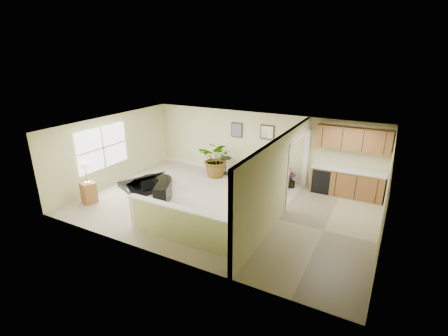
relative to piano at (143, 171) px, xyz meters
The scene contains 20 objects.
floor 3.30m from the piano, ahead, with size 9.00×9.00×0.00m, color tan.
back_wall 4.41m from the piano, 41.83° to the left, with size 9.00×0.04×2.50m, color beige.
front_wall 4.53m from the piano, 43.54° to the right, with size 9.00×0.04×2.50m, color beige.
left_wall 1.42m from the piano, behind, with size 0.04×6.00×2.50m, color beige.
right_wall 7.78m from the piano, ahead, with size 0.04×6.00×2.50m, color beige.
ceiling 3.77m from the piano, ahead, with size 9.00×6.00×0.04m, color white.
kitchen_vinyl 6.43m from the piano, ahead, with size 2.70×6.00×0.01m, color tan.
interior_partition 5.09m from the piano, ahead, with size 0.18×5.99×2.50m.
pony_half_wall 4.10m from the piano, 35.69° to the right, with size 3.42×0.22×1.00m.
left_window 1.62m from the piano, 154.45° to the right, with size 0.05×2.15×1.45m, color white.
wall_art_left 3.87m from the piano, 51.39° to the left, with size 0.48×0.04×0.58m.
wall_mirror 4.73m from the piano, 39.05° to the left, with size 0.55×0.04×0.55m.
kitchen_cabinets 6.97m from the piano, 22.30° to the left, with size 2.36×0.65×2.33m.
piano is the anchor object (origin of this frame).
piano_bench 1.55m from the piano, 25.79° to the right, with size 0.43×0.85×0.57m, color black.
loveseat 4.36m from the piano, 32.09° to the left, with size 2.03×1.52×0.98m.
accent_table 3.22m from the piano, 51.91° to the left, with size 0.47×0.47×0.68m.
palm_plant 2.81m from the piano, 49.26° to the left, with size 1.37×1.21×1.45m.
small_plant 5.30m from the piano, 27.32° to the left, with size 0.39×0.39×0.55m.
lamp_stand 1.96m from the piano, 110.17° to the right, with size 0.49×0.49×1.35m.
Camera 1 is at (4.38, -8.13, 4.59)m, focal length 26.00 mm.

